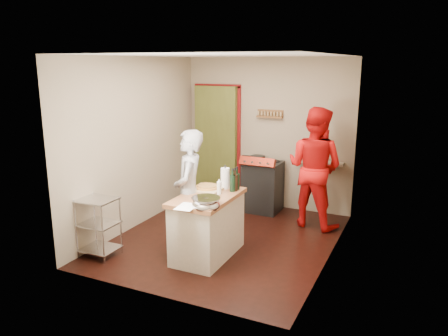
{
  "coord_description": "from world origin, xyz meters",
  "views": [
    {
      "loc": [
        2.5,
        -5.38,
        2.51
      ],
      "look_at": [
        -0.02,
        0.0,
        1.07
      ],
      "focal_mm": 35.0,
      "sensor_mm": 36.0,
      "label": 1
    }
  ],
  "objects_px": {
    "island": "(208,224)",
    "person_red": "(314,167)",
    "person_stripe": "(189,192)",
    "stove": "(262,186)",
    "wire_shelving": "(98,224)"
  },
  "relations": [
    {
      "from": "island",
      "to": "person_red",
      "type": "bearing_deg",
      "value": 60.54
    },
    {
      "from": "island",
      "to": "person_red",
      "type": "height_order",
      "value": "person_red"
    },
    {
      "from": "wire_shelving",
      "to": "person_stripe",
      "type": "bearing_deg",
      "value": 33.09
    },
    {
      "from": "wire_shelving",
      "to": "stove",
      "type": "bearing_deg",
      "value": 63.15
    },
    {
      "from": "stove",
      "to": "wire_shelving",
      "type": "distance_m",
      "value": 2.94
    },
    {
      "from": "stove",
      "to": "person_stripe",
      "type": "xyz_separation_m",
      "value": [
        -0.32,
        -1.97,
        0.38
      ]
    },
    {
      "from": "stove",
      "to": "wire_shelving",
      "type": "relative_size",
      "value": 1.26
    },
    {
      "from": "person_red",
      "to": "wire_shelving",
      "type": "bearing_deg",
      "value": 59.51
    },
    {
      "from": "wire_shelving",
      "to": "island",
      "type": "bearing_deg",
      "value": 24.68
    },
    {
      "from": "island",
      "to": "person_red",
      "type": "xyz_separation_m",
      "value": [
        0.97,
        1.72,
        0.48
      ]
    },
    {
      "from": "island",
      "to": "person_stripe",
      "type": "height_order",
      "value": "person_stripe"
    },
    {
      "from": "stove",
      "to": "person_stripe",
      "type": "height_order",
      "value": "person_stripe"
    },
    {
      "from": "island",
      "to": "person_stripe",
      "type": "bearing_deg",
      "value": 170.26
    },
    {
      "from": "stove",
      "to": "wire_shelving",
      "type": "xyz_separation_m",
      "value": [
        -1.33,
        -2.62,
        -0.01
      ]
    },
    {
      "from": "island",
      "to": "person_stripe",
      "type": "relative_size",
      "value": 0.74
    }
  ]
}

